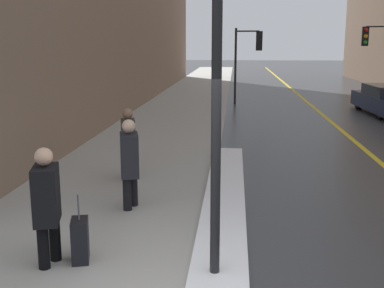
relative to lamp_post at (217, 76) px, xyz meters
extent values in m
cube|color=#9E9B93|center=(-2.17, 14.23, -2.52)|extent=(4.00, 80.00, 0.01)
cube|color=gold|center=(3.83, 14.23, -2.53)|extent=(0.16, 80.00, 0.00)
cube|color=white|center=(0.05, 3.11, -2.47)|extent=(0.75, 8.23, 0.11)
cylinder|color=black|center=(0.00, 0.00, -0.57)|extent=(0.12, 0.12, 3.92)
cylinder|color=black|center=(0.20, 17.90, -0.73)|extent=(0.11, 0.11, 3.60)
cylinder|color=black|center=(0.75, 17.86, 0.92)|extent=(1.10, 0.15, 0.07)
cube|color=black|center=(1.29, 17.83, 0.47)|extent=(0.31, 0.22, 0.90)
sphere|color=red|center=(1.30, 17.95, 0.76)|extent=(0.19, 0.19, 0.19)
sphere|color=orange|center=(1.30, 17.95, 0.47)|extent=(0.19, 0.19, 0.19)
sphere|color=green|center=(1.30, 17.95, 0.18)|extent=(0.19, 0.19, 0.19)
cylinder|color=black|center=(6.86, 18.41, 1.13)|extent=(1.10, 0.17, 0.07)
cube|color=black|center=(6.31, 18.46, 0.68)|extent=(0.32, 0.23, 0.90)
sphere|color=red|center=(6.30, 18.34, 0.97)|extent=(0.19, 0.19, 0.19)
sphere|color=orange|center=(6.30, 18.34, 0.68)|extent=(0.19, 0.19, 0.19)
sphere|color=green|center=(6.30, 18.34, 0.39)|extent=(0.19, 0.19, 0.19)
cylinder|color=black|center=(-2.17, 0.36, -2.10)|extent=(0.15, 0.15, 0.86)
cylinder|color=black|center=(-2.23, 0.10, -2.10)|extent=(0.15, 0.15, 0.86)
cube|color=black|center=(-2.20, 0.23, -1.55)|extent=(0.42, 0.58, 0.75)
sphere|color=tan|center=(-2.20, 0.23, -1.05)|extent=(0.23, 0.23, 0.23)
cylinder|color=black|center=(-1.58, 2.66, -2.10)|extent=(0.15, 0.15, 0.86)
cylinder|color=black|center=(-1.64, 2.40, -2.10)|extent=(0.15, 0.15, 0.86)
cube|color=black|center=(-1.61, 2.53, -1.55)|extent=(0.43, 0.58, 0.76)
sphere|color=beige|center=(-1.61, 2.53, -1.04)|extent=(0.23, 0.23, 0.23)
cube|color=black|center=(-1.70, 2.88, -1.71)|extent=(0.15, 0.24, 0.28)
cylinder|color=black|center=(-2.03, 4.57, -2.12)|extent=(0.14, 0.14, 0.83)
cylinder|color=black|center=(-2.09, 4.32, -2.12)|extent=(0.14, 0.14, 0.83)
cube|color=#2D2823|center=(-2.06, 4.45, -1.59)|extent=(0.41, 0.56, 0.72)
sphere|color=#8C664C|center=(-2.06, 4.45, -1.10)|extent=(0.22, 0.22, 0.22)
cylinder|color=black|center=(5.74, 16.45, -2.20)|extent=(0.26, 0.68, 0.67)
cylinder|color=black|center=(5.87, 13.53, -2.20)|extent=(0.26, 0.68, 0.67)
cube|color=black|center=(-1.82, 0.36, -2.23)|extent=(0.30, 0.40, 0.60)
cylinder|color=#4C4C51|center=(-1.82, 0.36, -1.76)|extent=(0.02, 0.02, 0.35)
camera|label=1|loc=(0.22, -5.52, 0.37)|focal=45.00mm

